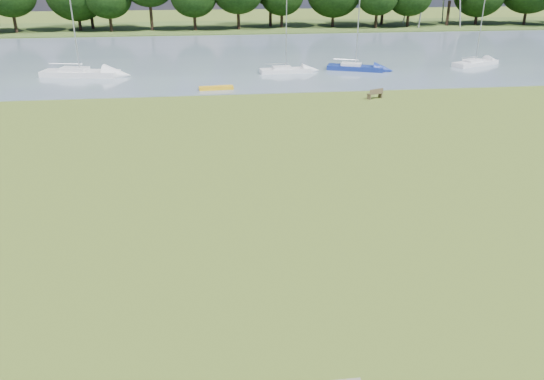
{
  "coord_description": "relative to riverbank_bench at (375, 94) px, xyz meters",
  "views": [
    {
      "loc": [
        -1.72,
        -23.32,
        10.62
      ],
      "look_at": [
        0.96,
        -2.0,
        1.32
      ],
      "focal_mm": 35.0,
      "sensor_mm": 36.0,
      "label": 1
    }
  ],
  "objects": [
    {
      "name": "sailboat_5",
      "position": [
        -26.49,
        12.66,
        0.13
      ],
      "size": [
        7.88,
        3.6,
        10.77
      ],
      "rotation": [
        0.0,
        0.0,
        -0.2
      ],
      "color": "silver",
      "rests_on": "river"
    },
    {
      "name": "river",
      "position": [
        -12.33,
        22.91,
        -0.43
      ],
      "size": [
        220.0,
        40.0,
        0.1
      ],
      "primitive_type": "cube",
      "color": "slate",
      "rests_on": "ground"
    },
    {
      "name": "riverbank_bench",
      "position": [
        0.0,
        0.0,
        0.0
      ],
      "size": [
        1.45,
        0.92,
        0.86
      ],
      "rotation": [
        0.0,
        0.0,
        0.39
      ],
      "color": "brown",
      "rests_on": "ground"
    },
    {
      "name": "sailboat_0",
      "position": [
        15.56,
        13.48,
        0.04
      ],
      "size": [
        5.9,
        3.76,
        8.89
      ],
      "rotation": [
        0.0,
        0.0,
        0.41
      ],
      "color": "silver",
      "rests_on": "river"
    },
    {
      "name": "far_bank",
      "position": [
        -12.33,
        52.91,
        -0.43
      ],
      "size": [
        220.0,
        20.0,
        0.4
      ],
      "primitive_type": "cube",
      "color": "#4C6626",
      "rests_on": "ground"
    },
    {
      "name": "kayak",
      "position": [
        -13.14,
        4.91,
        -0.23
      ],
      "size": [
        3.09,
        0.99,
        0.3
      ],
      "primitive_type": "cube",
      "rotation": [
        0.0,
        0.0,
        0.1
      ],
      "color": "gold",
      "rests_on": "river"
    },
    {
      "name": "sailboat_1",
      "position": [
        -5.84,
        11.88,
        0.02
      ],
      "size": [
        5.38,
        1.81,
        7.17
      ],
      "rotation": [
        0.0,
        0.0,
        0.06
      ],
      "color": "silver",
      "rests_on": "river"
    },
    {
      "name": "ground",
      "position": [
        -12.33,
        -19.09,
        -0.43
      ],
      "size": [
        220.0,
        220.0,
        0.0
      ],
      "primitive_type": "plane",
      "color": "olive"
    },
    {
      "name": "sailboat_4",
      "position": [
        1.61,
        12.27,
        0.07
      ],
      "size": [
        6.02,
        3.8,
        7.94
      ],
      "rotation": [
        0.0,
        0.0,
        -0.4
      ],
      "color": "navy",
      "rests_on": "river"
    }
  ]
}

